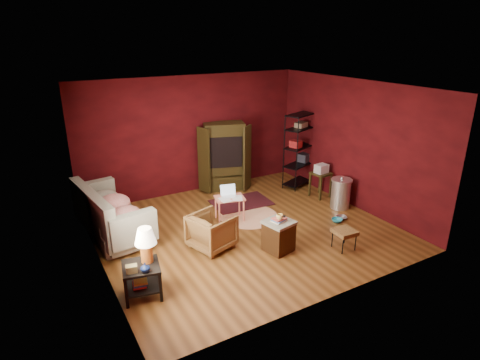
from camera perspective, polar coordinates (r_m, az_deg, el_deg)
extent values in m
cube|color=brown|center=(8.06, 0.71, -7.18)|extent=(5.50, 5.00, 0.02)
cube|color=white|center=(7.21, 0.81, 13.12)|extent=(5.50, 5.00, 0.02)
cube|color=#4D0B0E|center=(9.68, -6.84, 6.36)|extent=(5.50, 0.02, 2.80)
cube|color=#4D0B0E|center=(5.65, 13.81, -4.50)|extent=(5.50, 0.02, 2.80)
cube|color=#4D0B0E|center=(6.64, -20.26, -1.39)|extent=(0.02, 5.00, 2.80)
cube|color=#4D0B0E|center=(9.17, 15.85, 4.94)|extent=(0.02, 5.00, 2.80)
cube|color=white|center=(5.65, -18.34, -2.74)|extent=(0.02, 1.20, 1.40)
imported|color=gray|center=(8.12, -18.13, -5.14)|extent=(0.66, 1.87, 0.72)
imported|color=black|center=(7.31, -4.04, -7.04)|extent=(0.84, 0.87, 0.72)
imported|color=silver|center=(8.73, 14.27, -4.71)|extent=(0.23, 0.13, 0.22)
imported|color=#29A9C2|center=(8.57, 13.68, -5.14)|extent=(0.23, 0.11, 0.22)
imported|color=#0D1A42|center=(5.97, -13.34, -12.03)|extent=(0.18, 0.18, 0.14)
imported|color=#F8DC79|center=(7.03, 5.67, -5.15)|extent=(0.14, 0.12, 0.12)
cube|color=black|center=(6.17, -13.94, -11.88)|extent=(0.63, 0.63, 0.04)
cube|color=black|center=(6.34, -13.68, -14.40)|extent=(0.59, 0.59, 0.03)
cube|color=black|center=(6.09, -15.87, -15.22)|extent=(0.05, 0.05, 0.50)
cube|color=black|center=(6.11, -11.23, -14.68)|extent=(0.05, 0.05, 0.50)
cube|color=black|center=(6.50, -16.09, -12.82)|extent=(0.05, 0.05, 0.50)
cube|color=black|center=(6.51, -11.79, -12.33)|extent=(0.05, 0.05, 0.50)
cylinder|color=#BF6422|center=(6.16, -13.14, -10.00)|extent=(0.21, 0.21, 0.30)
cone|color=#F2E5C6|center=(6.03, -13.35, -7.74)|extent=(0.38, 0.38, 0.25)
cube|color=olive|center=(6.01, -15.17, -12.11)|extent=(0.18, 0.14, 0.11)
cube|color=#BA342E|center=(6.32, -14.12, -14.15)|extent=(0.24, 0.28, 0.03)
cube|color=#2E6EBA|center=(6.30, -14.06, -13.91)|extent=(0.24, 0.28, 0.03)
cube|color=gold|center=(6.29, -14.01, -13.66)|extent=(0.24, 0.28, 0.03)
cube|color=gray|center=(8.13, -17.56, -5.57)|extent=(1.09, 2.08, 0.42)
cube|color=gray|center=(7.92, -20.24, -4.36)|extent=(0.45, 1.99, 0.84)
cube|color=gray|center=(7.19, -14.94, -6.78)|extent=(0.85, 0.30, 0.57)
cube|color=gray|center=(8.92, -19.97, -1.92)|extent=(0.85, 0.30, 0.57)
ellipsoid|color=red|center=(7.51, -15.90, -4.76)|extent=(0.61, 0.61, 0.29)
ellipsoid|color=red|center=(8.00, -17.48, -3.19)|extent=(0.68, 0.68, 0.33)
ellipsoid|color=gray|center=(8.48, -18.70, -2.30)|extent=(0.56, 0.56, 0.27)
cube|color=#44260F|center=(7.28, 5.49, -8.07)|extent=(0.52, 0.52, 0.53)
cube|color=gray|center=(7.14, 5.57, -6.02)|extent=(0.56, 0.56, 0.05)
cube|color=beige|center=(7.13, 5.58, -5.77)|extent=(0.29, 0.25, 0.02)
cube|color=#4F7BB8|center=(7.12, 5.59, -5.61)|extent=(0.29, 0.26, 0.02)
cube|color=#D3594F|center=(7.11, 5.59, -5.46)|extent=(0.26, 0.21, 0.02)
cube|color=black|center=(7.17, 5.85, -5.05)|extent=(0.12, 0.16, 0.02)
cube|color=black|center=(7.50, 14.67, -7.15)|extent=(0.39, 0.39, 0.07)
cube|color=black|center=(7.52, 14.64, -7.45)|extent=(0.35, 0.35, 0.02)
cylinder|color=black|center=(7.41, 14.40, -9.14)|extent=(0.02, 0.02, 0.30)
cylinder|color=black|center=(7.58, 16.11, -8.58)|extent=(0.02, 0.02, 0.30)
cylinder|color=black|center=(7.60, 12.98, -8.21)|extent=(0.02, 0.02, 0.30)
cylinder|color=black|center=(7.77, 14.67, -7.70)|extent=(0.02, 0.02, 0.30)
cylinder|color=white|center=(8.62, 1.24, -5.14)|extent=(1.63, 1.63, 0.01)
cube|color=#54161F|center=(9.26, 0.17, -3.20)|extent=(1.37, 0.96, 0.01)
cube|color=#FF8E74|center=(8.28, -1.50, -2.57)|extent=(0.68, 0.55, 0.03)
cylinder|color=#FF8E74|center=(8.17, -2.95, -4.79)|extent=(0.04, 0.04, 0.49)
cylinder|color=#FF8E74|center=(8.29, 0.53, -4.39)|extent=(0.04, 0.04, 0.49)
cylinder|color=#FF8E74|center=(8.47, -3.45, -3.86)|extent=(0.04, 0.04, 0.49)
cylinder|color=#FF8E74|center=(8.58, -0.09, -3.49)|extent=(0.04, 0.04, 0.49)
cube|color=white|center=(8.29, -1.55, -2.35)|extent=(0.36, 0.29, 0.02)
cube|color=silver|center=(8.35, -1.74, -1.37)|extent=(0.32, 0.14, 0.21)
cube|color=white|center=(8.16, -2.14, -2.81)|extent=(0.22, 0.30, 0.00)
cube|color=white|center=(8.22, -0.41, -2.59)|extent=(0.31, 0.36, 0.00)
cube|color=#31270E|center=(9.88, -2.26, 3.39)|extent=(1.09, 0.81, 1.67)
cube|color=black|center=(9.75, -2.20, 4.23)|extent=(0.88, 0.63, 0.75)
cube|color=#31270E|center=(9.59, -5.16, 2.78)|extent=(0.15, 0.39, 1.59)
cube|color=#31270E|center=(9.74, 1.04, 3.15)|extent=(0.35, 0.27, 1.59)
cube|color=#2E3033|center=(9.82, -2.23, 3.81)|extent=(0.66, 0.59, 0.46)
cube|color=black|center=(9.60, -2.02, 3.44)|extent=(0.42, 0.15, 0.35)
cube|color=#31270E|center=(9.98, -2.19, 0.90)|extent=(0.89, 0.67, 0.04)
cylinder|color=black|center=(9.70, 8.08, 3.45)|extent=(0.03, 0.03, 1.86)
cylinder|color=black|center=(10.42, 10.62, 4.49)|extent=(0.03, 0.03, 1.86)
cylinder|color=black|center=(9.89, 6.25, 3.86)|extent=(0.03, 0.03, 1.86)
cylinder|color=black|center=(10.60, 8.87, 4.86)|extent=(0.03, 0.03, 1.86)
cube|color=black|center=(10.40, 8.26, -0.19)|extent=(0.99, 0.69, 0.03)
cube|color=black|center=(10.25, 8.39, 2.24)|extent=(0.99, 0.69, 0.03)
cube|color=black|center=(10.12, 8.52, 4.75)|extent=(0.99, 0.69, 0.03)
cube|color=black|center=(10.01, 8.66, 7.32)|extent=(0.99, 0.69, 0.03)
cube|color=black|center=(9.94, 8.77, 9.23)|extent=(0.99, 0.69, 0.03)
cube|color=maroon|center=(9.92, 7.93, 5.08)|extent=(0.28, 0.31, 0.17)
cube|color=#31313E|center=(10.38, 9.02, 3.16)|extent=(0.33, 0.33, 0.21)
cube|color=#7C624A|center=(9.99, 8.69, 7.78)|extent=(0.36, 0.30, 0.12)
cube|color=#31270E|center=(9.61, 11.46, 0.91)|extent=(0.44, 0.44, 0.04)
cube|color=#31270E|center=(9.48, 11.38, -1.23)|extent=(0.04, 0.04, 0.59)
cube|color=#31270E|center=(9.72, 12.77, -0.79)|extent=(0.04, 0.04, 0.59)
cube|color=#31270E|center=(9.70, 9.91, -0.64)|extent=(0.04, 0.04, 0.59)
cube|color=#31270E|center=(9.94, 11.31, -0.22)|extent=(0.04, 0.04, 0.59)
cube|color=silver|center=(9.57, 11.51, 1.60)|extent=(0.30, 0.25, 0.20)
cylinder|color=white|center=(9.20, 14.11, -1.99)|extent=(0.44, 0.44, 0.63)
cylinder|color=white|center=(9.08, 14.29, -0.02)|extent=(0.48, 0.48, 0.04)
sphere|color=white|center=(9.07, 14.31, 0.23)|extent=(0.07, 0.07, 0.06)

